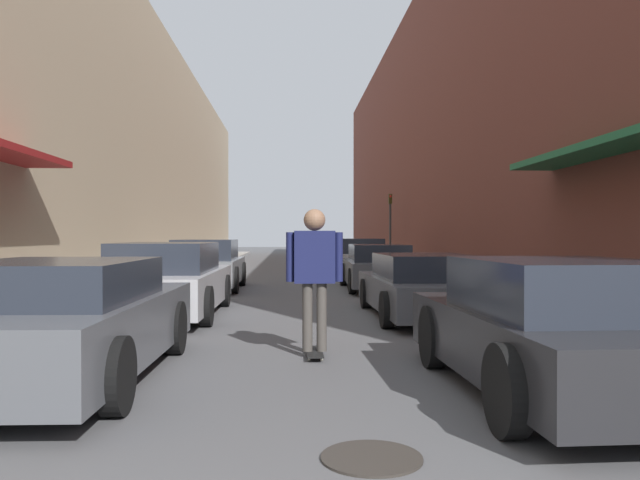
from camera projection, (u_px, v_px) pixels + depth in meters
name	position (u px, v px, depth m)	size (l,w,h in m)	color
ground	(293.00, 279.00, 21.65)	(113.28, 113.28, 0.00)	#515154
curb_strip_left	(190.00, 269.00, 26.58)	(1.80, 51.49, 0.12)	gray
curb_strip_right	(393.00, 269.00, 27.00)	(1.80, 51.49, 0.12)	gray
building_row_left	(121.00, 152.00, 26.40)	(4.90, 51.49, 10.10)	tan
building_row_right	(459.00, 134.00, 27.09)	(4.90, 51.49, 11.85)	brown
parked_car_left_0	(61.00, 321.00, 6.53)	(2.04, 4.42, 1.27)	#515459
parked_car_left_1	(168.00, 281.00, 11.72)	(1.99, 4.74, 1.38)	#B7B7BC
parked_car_left_2	(207.00, 266.00, 17.35)	(1.96, 4.18, 1.40)	gray
parked_car_right_0	(555.00, 329.00, 5.92)	(1.94, 4.05, 1.30)	#232326
parked_car_right_1	(422.00, 286.00, 11.56)	(1.93, 4.57, 1.17)	#515459
parked_car_right_2	(378.00, 267.00, 17.40)	(1.86, 4.48, 1.26)	#515459
parked_car_right_3	(357.00, 258.00, 22.98)	(2.03, 4.73, 1.39)	silver
skateboarder	(315.00, 266.00, 7.79)	(0.71, 0.78, 1.85)	black
manhole_cover	(372.00, 458.00, 4.25)	(0.70, 0.70, 0.02)	#332D28
traffic_light	(390.00, 221.00, 28.74)	(0.16, 0.22, 3.29)	#2D2D2D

